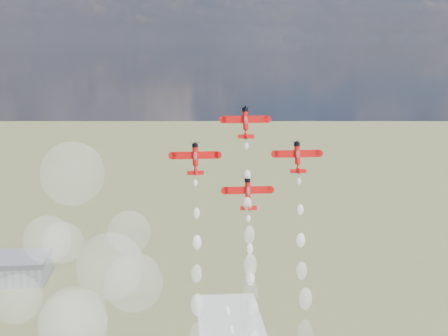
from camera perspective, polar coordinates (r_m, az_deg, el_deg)
The scene contains 7 objects.
hangar at distance 364.73m, azimuth -19.72°, elevation -8.64°, with size 50.00×28.00×13.00m.
plane_lead at distance 166.26m, azimuth 1.98°, elevation 4.21°, with size 12.06×5.31×8.28m.
plane_left at distance 163.41m, azimuth -2.65°, elevation 0.91°, with size 12.06×5.31×8.28m.
plane_right at distance 166.60m, azimuth 6.73°, elevation 1.05°, with size 12.06×5.31×8.28m.
plane_slot at distance 163.19m, azimuth 2.20°, elevation -2.31°, with size 12.06×5.31×8.28m.
smoke_trail_lead at distance 162.83m, azimuth 2.47°, elevation -13.20°, with size 5.30×21.55×54.00m.
drifted_smoke_cloud at distance 184.94m, azimuth -13.69°, elevation -8.94°, with size 65.88×39.07×58.52m.
Camera 1 is at (-25.39, -150.30, 128.88)m, focal length 50.00 mm.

